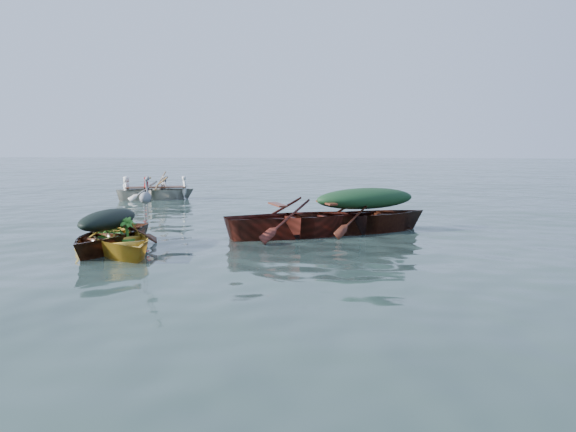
{
  "coord_description": "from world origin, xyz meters",
  "views": [
    {
      "loc": [
        1.84,
        -11.52,
        2.2
      ],
      "look_at": [
        0.78,
        1.42,
        0.5
      ],
      "focal_mm": 35.0,
      "sensor_mm": 36.0,
      "label": 1
    }
  ],
  "objects_px": {
    "open_wooden_boat": "(302,236)",
    "rowed_boat": "(156,200)",
    "yellow_dinghy": "(121,253)",
    "heron": "(146,205)",
    "dark_covered_boat": "(109,249)",
    "green_tarp_boat": "(365,232)"
  },
  "relations": [
    {
      "from": "yellow_dinghy",
      "to": "open_wooden_boat",
      "type": "bearing_deg",
      "value": -0.97
    },
    {
      "from": "yellow_dinghy",
      "to": "dark_covered_boat",
      "type": "bearing_deg",
      "value": 101.28
    },
    {
      "from": "dark_covered_boat",
      "to": "green_tarp_boat",
      "type": "relative_size",
      "value": 0.77
    },
    {
      "from": "green_tarp_boat",
      "to": "rowed_boat",
      "type": "height_order",
      "value": "green_tarp_boat"
    },
    {
      "from": "yellow_dinghy",
      "to": "rowed_boat",
      "type": "xyz_separation_m",
      "value": [
        -2.63,
        10.44,
        0.0
      ]
    },
    {
      "from": "yellow_dinghy",
      "to": "heron",
      "type": "relative_size",
      "value": 3.72
    },
    {
      "from": "green_tarp_boat",
      "to": "rowed_boat",
      "type": "distance_m",
      "value": 10.59
    },
    {
      "from": "open_wooden_boat",
      "to": "rowed_boat",
      "type": "height_order",
      "value": "open_wooden_boat"
    },
    {
      "from": "dark_covered_boat",
      "to": "yellow_dinghy",
      "type": "bearing_deg",
      "value": -39.54
    },
    {
      "from": "open_wooden_boat",
      "to": "yellow_dinghy",
      "type": "bearing_deg",
      "value": 100.03
    },
    {
      "from": "dark_covered_boat",
      "to": "green_tarp_boat",
      "type": "height_order",
      "value": "green_tarp_boat"
    },
    {
      "from": "yellow_dinghy",
      "to": "green_tarp_boat",
      "type": "bearing_deg",
      "value": -3.07
    },
    {
      "from": "heron",
      "to": "green_tarp_boat",
      "type": "bearing_deg",
      "value": -3.91
    },
    {
      "from": "rowed_boat",
      "to": "heron",
      "type": "xyz_separation_m",
      "value": [
        3.05,
        -10.08,
        0.93
      ]
    },
    {
      "from": "yellow_dinghy",
      "to": "rowed_boat",
      "type": "height_order",
      "value": "rowed_boat"
    },
    {
      "from": "rowed_boat",
      "to": "heron",
      "type": "bearing_deg",
      "value": 178.89
    },
    {
      "from": "yellow_dinghy",
      "to": "heron",
      "type": "height_order",
      "value": "heron"
    },
    {
      "from": "yellow_dinghy",
      "to": "rowed_boat",
      "type": "distance_m",
      "value": 10.76
    },
    {
      "from": "heron",
      "to": "rowed_boat",
      "type": "bearing_deg",
      "value": 71.98
    },
    {
      "from": "dark_covered_boat",
      "to": "heron",
      "type": "bearing_deg",
      "value": 2.61
    },
    {
      "from": "dark_covered_boat",
      "to": "heron",
      "type": "relative_size",
      "value": 4.02
    },
    {
      "from": "open_wooden_boat",
      "to": "heron",
      "type": "height_order",
      "value": "heron"
    }
  ]
}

